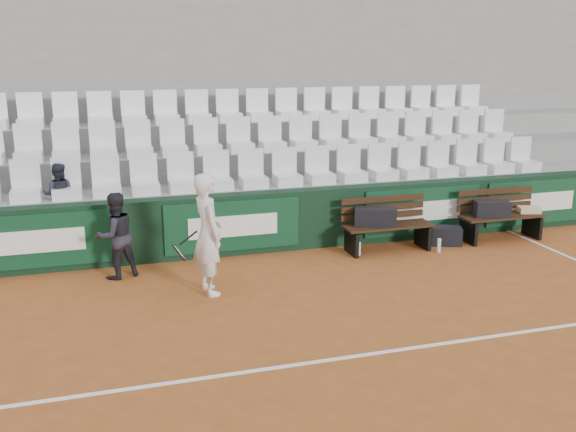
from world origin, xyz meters
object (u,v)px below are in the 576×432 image
object	(u,v)px
bench_left	(388,238)
water_bottle_near	(359,249)
tennis_player	(208,234)
spectator_c	(57,167)
sports_bag_ground	(446,236)
sports_bag_right	(492,209)
bench_right	(501,227)
ball_kid	(115,236)
sports_bag_left	(375,217)
water_bottle_far	(439,245)

from	to	relation	value
bench_left	water_bottle_near	bearing A→B (deg)	-171.20
tennis_player	spectator_c	size ratio (longest dim) A/B	1.67
sports_bag_ground	spectator_c	bearing A→B (deg)	170.28
sports_bag_right	tennis_player	xyz separation A→B (m)	(-5.13, -1.00, 0.25)
bench_right	ball_kid	size ratio (longest dim) A/B	1.17
water_bottle_near	sports_bag_right	bearing A→B (deg)	1.49
sports_bag_ground	bench_left	bearing A→B (deg)	-178.48
sports_bag_left	spectator_c	size ratio (longest dim) A/B	0.68
spectator_c	sports_bag_left	bearing A→B (deg)	178.04
water_bottle_near	sports_bag_ground	bearing A→B (deg)	3.95
bench_right	ball_kid	xyz separation A→B (m)	(-6.56, -0.04, 0.41)
sports_bag_ground	spectator_c	xyz separation A→B (m)	(-6.27, 1.07, 1.35)
bench_right	bench_left	bearing A→B (deg)	-179.84
water_bottle_far	water_bottle_near	bearing A→B (deg)	170.14
bench_right	sports_bag_left	xyz separation A→B (m)	(-2.41, 0.03, 0.37)
tennis_player	water_bottle_far	bearing A→B (deg)	10.10
water_bottle_near	spectator_c	size ratio (longest dim) A/B	0.22
bench_left	ball_kid	size ratio (longest dim) A/B	1.17
sports_bag_right	water_bottle_far	world-z (taller)	sports_bag_right
sports_bag_left	spectator_c	bearing A→B (deg)	167.74
sports_bag_ground	ball_kid	xyz separation A→B (m)	(-5.48, -0.06, 0.48)
sports_bag_right	spectator_c	world-z (taller)	spectator_c
water_bottle_far	sports_bag_ground	bearing A→B (deg)	46.71
bench_left	sports_bag_left	distance (m)	0.44
water_bottle_near	tennis_player	xyz separation A→B (m)	(-2.63, -0.94, 0.73)
ball_kid	bench_left	bearing A→B (deg)	156.59
bench_right	spectator_c	xyz separation A→B (m)	(-7.34, 1.10, 1.28)
sports_bag_right	tennis_player	distance (m)	5.24
sports_bag_ground	water_bottle_far	size ratio (longest dim) A/B	2.23
water_bottle_near	ball_kid	world-z (taller)	ball_kid
bench_left	tennis_player	size ratio (longest dim) A/B	0.89
water_bottle_near	sports_bag_left	bearing A→B (deg)	19.91
sports_bag_right	tennis_player	world-z (taller)	tennis_player
bench_right	tennis_player	distance (m)	5.50
sports_bag_left	water_bottle_far	distance (m)	1.17
sports_bag_left	sports_bag_ground	xyz separation A→B (m)	(1.34, -0.00, -0.44)
water_bottle_far	bench_right	bearing A→B (deg)	13.01
sports_bag_ground	sports_bag_right	bearing A→B (deg)	-3.38
sports_bag_ground	tennis_player	bearing A→B (deg)	-166.21
water_bottle_far	ball_kid	xyz separation A→B (m)	(-5.16, 0.29, 0.52)
water_bottle_near	water_bottle_far	bearing A→B (deg)	-9.86
water_bottle_near	spectator_c	distance (m)	4.96
ball_kid	water_bottle_near	bearing A→B (deg)	155.36
sports_bag_right	sports_bag_ground	distance (m)	0.95
water_bottle_far	tennis_player	size ratio (longest dim) A/B	0.14
water_bottle_far	ball_kid	bearing A→B (deg)	176.83
bench_left	sports_bag_ground	world-z (taller)	bench_left
bench_left	sports_bag_ground	xyz separation A→B (m)	(1.11, 0.03, -0.07)
sports_bag_right	spectator_c	bearing A→B (deg)	171.02
ball_kid	bench_right	bearing A→B (deg)	156.50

